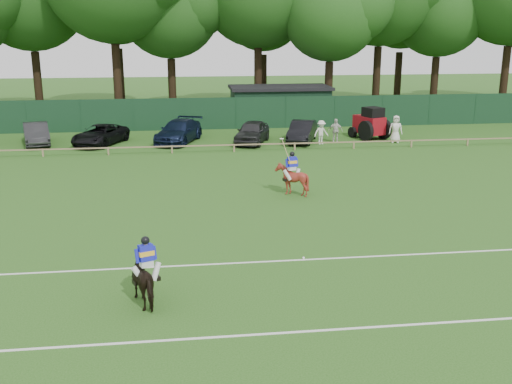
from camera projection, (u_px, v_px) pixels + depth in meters
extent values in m
plane|color=#1E4C14|center=(253.00, 252.00, 21.56)|extent=(160.00, 160.00, 0.00)
imported|color=black|center=(147.00, 280.00, 17.39)|extent=(1.39, 1.90, 1.46)
imported|color=maroon|center=(292.00, 179.00, 28.73)|extent=(1.53, 1.65, 1.54)
imported|color=#2A2B2C|center=(36.00, 134.00, 41.06)|extent=(2.69, 4.78, 1.49)
imported|color=black|center=(100.00, 135.00, 41.05)|extent=(4.01, 5.38, 1.36)
imported|color=#101A33|center=(179.00, 131.00, 41.90)|extent=(3.88, 5.73, 1.54)
imported|color=#2A2A2C|center=(252.00, 132.00, 41.57)|extent=(3.28, 4.92, 1.56)
imported|color=black|center=(302.00, 132.00, 42.02)|extent=(3.03, 4.73, 1.47)
imported|color=silver|center=(321.00, 132.00, 41.18)|extent=(1.18, 0.84, 1.65)
imported|color=silver|center=(335.00, 131.00, 41.73)|extent=(1.05, 0.62, 1.69)
imported|color=silver|center=(396.00, 129.00, 41.76)|extent=(1.05, 0.81, 1.89)
cube|color=silver|center=(146.00, 263.00, 17.26)|extent=(0.43, 0.38, 0.18)
cube|color=#1A1EBF|center=(146.00, 253.00, 17.17)|extent=(0.49, 0.43, 0.51)
cube|color=yellow|center=(146.00, 253.00, 17.18)|extent=(0.51, 0.43, 0.18)
sphere|color=black|center=(145.00, 240.00, 17.07)|extent=(0.25, 0.25, 0.25)
cylinder|color=silver|center=(156.00, 271.00, 17.42)|extent=(0.39, 0.45, 0.59)
cylinder|color=silver|center=(139.00, 275.00, 17.17)|extent=(0.47, 0.28, 0.59)
cube|color=silver|center=(292.00, 168.00, 28.58)|extent=(0.41, 0.34, 0.18)
cube|color=#1A1EBF|center=(292.00, 162.00, 28.50)|extent=(0.46, 0.39, 0.51)
cube|color=yellow|center=(292.00, 162.00, 28.50)|extent=(0.49, 0.38, 0.18)
sphere|color=black|center=(292.00, 154.00, 28.40)|extent=(0.25, 0.25, 0.25)
cylinder|color=silver|center=(297.00, 174.00, 28.71)|extent=(0.41, 0.41, 0.59)
cylinder|color=silver|center=(287.00, 175.00, 28.53)|extent=(0.44, 0.31, 0.59)
cylinder|color=tan|center=(286.00, 151.00, 28.29)|extent=(0.40, 0.51, 1.17)
sphere|color=silver|center=(304.00, 258.00, 20.87)|extent=(0.09, 0.09, 0.09)
cube|color=silver|center=(281.00, 333.00, 15.82)|extent=(60.00, 0.10, 0.01)
cube|color=silver|center=(256.00, 262.00, 20.61)|extent=(60.00, 0.10, 0.01)
cube|color=#997F5B|center=(219.00, 145.00, 38.65)|extent=(62.00, 0.08, 0.08)
cube|color=#14351E|center=(211.00, 114.00, 47.04)|extent=(92.00, 0.04, 2.50)
cube|color=#14331E|center=(280.00, 106.00, 50.61)|extent=(8.00, 4.00, 2.80)
cube|color=black|center=(280.00, 88.00, 50.21)|extent=(8.40, 4.40, 0.24)
cube|color=maroon|center=(369.00, 125.00, 43.22)|extent=(1.99, 2.60, 1.25)
cube|color=black|center=(373.00, 113.00, 42.66)|extent=(1.52, 1.58, 0.86)
cylinder|color=black|center=(366.00, 131.00, 42.35)|extent=(0.79, 1.45, 1.44)
cylinder|color=black|center=(384.00, 129.00, 43.10)|extent=(0.79, 1.45, 1.44)
cylinder|color=black|center=(353.00, 132.00, 43.87)|extent=(0.54, 0.82, 0.77)
cylinder|color=black|center=(368.00, 131.00, 44.53)|extent=(0.54, 0.82, 0.77)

